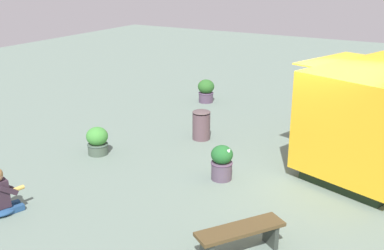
% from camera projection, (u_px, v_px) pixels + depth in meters
% --- Properties ---
extents(ground_plane, '(40.00, 40.00, 0.00)m').
position_uv_depth(ground_plane, '(316.00, 170.00, 10.47)').
color(ground_plane, slate).
extents(person_customer, '(0.58, 0.77, 0.92)m').
position_uv_depth(person_customer, '(1.00, 195.00, 8.55)').
color(person_customer, navy).
rests_on(person_customer, ground_plane).
extents(planter_flowering_near, '(0.52, 0.52, 0.68)m').
position_uv_depth(planter_flowering_near, '(97.00, 141.00, 11.28)').
color(planter_flowering_near, '#465848').
rests_on(planter_flowering_near, ground_plane).
extents(planter_flowering_far, '(0.47, 0.47, 0.77)m').
position_uv_depth(planter_flowering_far, '(222.00, 162.00, 9.93)').
color(planter_flowering_far, '#564759').
rests_on(planter_flowering_far, ground_plane).
extents(planter_flowering_side, '(0.55, 0.55, 0.77)m').
position_uv_depth(planter_flowering_side, '(206.00, 90.00, 15.59)').
color(planter_flowering_side, '#524057').
rests_on(planter_flowering_side, ground_plane).
extents(plaza_bench, '(1.15, 1.43, 0.48)m').
position_uv_depth(plaza_bench, '(240.00, 234.00, 7.33)').
color(plaza_bench, '#4E3D22').
rests_on(plaza_bench, ground_plane).
extents(trash_bin, '(0.48, 0.48, 0.79)m').
position_uv_depth(trash_bin, '(201.00, 125.00, 12.25)').
color(trash_bin, '#5C444C').
rests_on(trash_bin, ground_plane).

